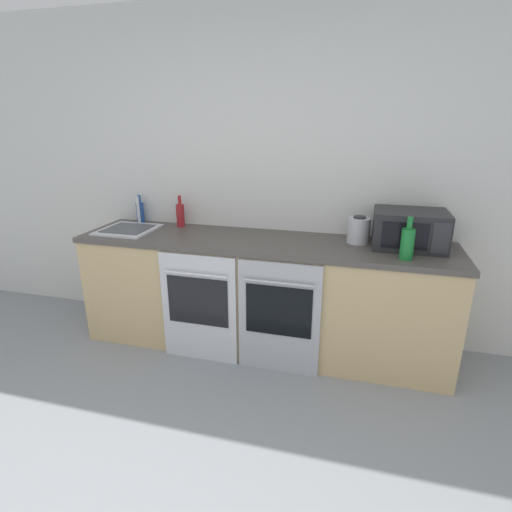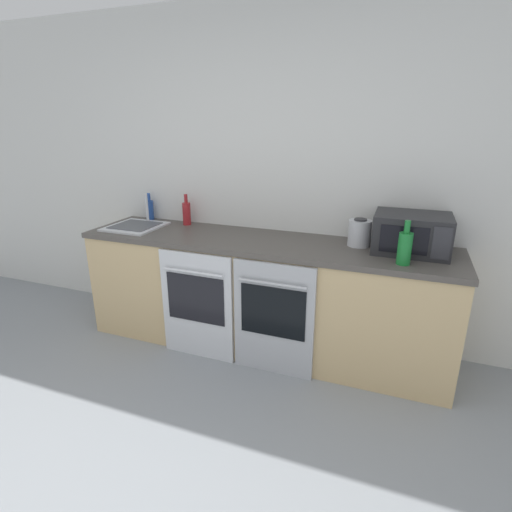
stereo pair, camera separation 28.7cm
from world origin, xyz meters
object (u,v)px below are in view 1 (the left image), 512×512
(oven_left, at_px, (199,308))
(bottle_red, at_px, (180,214))
(oven_right, at_px, (279,318))
(microwave, at_px, (409,229))
(bottle_blue, at_px, (140,212))
(sink, at_px, (129,229))
(kettle, at_px, (359,230))
(bottle_green, at_px, (407,243))

(oven_left, distance_m, bottle_red, 0.87)
(oven_left, relative_size, oven_right, 1.00)
(microwave, bearing_deg, bottle_blue, 175.58)
(oven_right, bearing_deg, bottle_red, 150.68)
(oven_left, bearing_deg, microwave, 16.42)
(oven_right, relative_size, sink, 1.91)
(bottle_blue, bearing_deg, kettle, -4.50)
(oven_right, height_order, kettle, kettle)
(microwave, xyz_separation_m, bottle_red, (-1.81, 0.12, -0.03))
(microwave, distance_m, bottle_green, 0.28)
(bottle_red, relative_size, bottle_blue, 1.10)
(kettle, bearing_deg, sink, -175.79)
(bottle_red, xyz_separation_m, bottle_blue, (-0.41, 0.05, -0.01))
(microwave, distance_m, sink, 2.17)
(microwave, bearing_deg, oven_right, -153.06)
(bottle_green, distance_m, bottle_red, 1.82)
(bottle_blue, relative_size, kettle, 1.21)
(oven_left, bearing_deg, oven_right, 0.00)
(oven_left, distance_m, bottle_blue, 1.12)
(bottle_red, distance_m, bottle_blue, 0.41)
(oven_right, distance_m, microwave, 1.11)
(microwave, bearing_deg, bottle_green, -96.99)
(bottle_red, distance_m, sink, 0.44)
(oven_right, height_order, microwave, microwave)
(oven_left, bearing_deg, bottle_red, 124.03)
(bottle_green, xyz_separation_m, bottle_blue, (-2.18, 0.45, -0.02))
(oven_left, height_order, sink, sink)
(kettle, bearing_deg, bottle_red, 176.13)
(oven_left, bearing_deg, kettle, 22.24)
(oven_left, xyz_separation_m, kettle, (1.09, 0.45, 0.56))
(oven_right, relative_size, kettle, 4.26)
(bottle_blue, xyz_separation_m, sink, (0.05, -0.28, -0.08))
(bottle_blue, distance_m, kettle, 1.88)
(kettle, bearing_deg, oven_right, -137.62)
(bottle_green, distance_m, kettle, 0.43)
(sink, bearing_deg, bottle_green, -4.52)
(oven_left, relative_size, sink, 1.91)
(bottle_red, bearing_deg, microwave, -3.89)
(oven_left, distance_m, microwave, 1.61)
(sink, bearing_deg, kettle, 4.21)
(oven_left, distance_m, kettle, 1.31)
(bottle_green, bearing_deg, bottle_red, 167.24)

